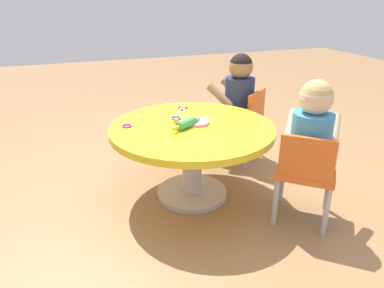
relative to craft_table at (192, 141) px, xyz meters
name	(u,v)px	position (x,y,z in m)	size (l,w,h in m)	color
ground_plane	(192,194)	(0.00, 0.00, -0.36)	(10.00, 10.00, 0.00)	#9E7247
craft_table	(192,141)	(0.00, 0.00, 0.00)	(0.96, 0.96, 0.46)	silver
child_chair_left	(306,171)	(-0.46, -0.48, -0.06)	(0.42, 0.42, 0.54)	#B7B7BC
seated_child_left	(312,129)	(-0.43, -0.50, 0.17)	(0.44, 0.43, 0.51)	#3F4772
child_chair_right	(242,120)	(0.39, -0.54, -0.06)	(0.42, 0.42, 0.54)	#B7B7BC
seated_child_right	(239,90)	(0.42, -0.51, 0.17)	(0.44, 0.43, 0.51)	#3F4772
rolling_pin	(187,124)	(-0.02, 0.04, 0.12)	(0.14, 0.21, 0.05)	green
craft_scissors	(182,109)	(0.32, -0.05, 0.10)	(0.14, 0.11, 0.01)	silver
playdough_blob_0	(197,122)	(0.03, -0.04, 0.11)	(0.15, 0.15, 0.02)	pink
cookie_cutter_0	(127,126)	(0.12, 0.36, 0.10)	(0.06, 0.06, 0.01)	#D83FA5
cookie_cutter_1	(176,118)	(0.15, 0.05, 0.10)	(0.06, 0.06, 0.01)	#3F99D8
cookie_cutter_2	(177,122)	(0.09, 0.07, 0.10)	(0.05, 0.05, 0.01)	orange
cookie_cutter_3	(195,119)	(0.09, -0.05, 0.10)	(0.05, 0.05, 0.01)	red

